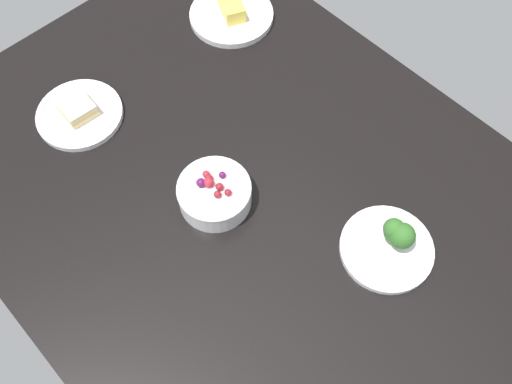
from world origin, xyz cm
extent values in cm
cube|color=black|center=(0.00, 0.00, 2.00)|extent=(143.98, 101.21, 4.00)
cylinder|color=silver|center=(41.72, -31.01, 4.80)|extent=(21.16, 21.16, 1.60)
torus|color=#B7B7BC|center=(41.72, -31.01, 5.60)|extent=(19.12, 19.12, 0.50)
cube|color=#F2D14C|center=(41.72, -31.01, 7.54)|extent=(9.99, 8.06, 3.89)
cylinder|color=silver|center=(42.51, 14.71, 4.68)|extent=(19.44, 19.44, 1.36)
torus|color=#B7B7BC|center=(42.51, 14.71, 5.36)|extent=(17.61, 17.61, 0.50)
cube|color=beige|center=(42.51, 14.71, 5.96)|extent=(7.63, 7.14, 1.20)
cube|color=#E5B24C|center=(42.51, 14.71, 6.96)|extent=(7.63, 7.14, 0.80)
cube|color=beige|center=(42.51, 14.71, 7.96)|extent=(7.63, 7.14, 1.20)
cylinder|color=silver|center=(5.16, 6.76, 6.62)|extent=(15.07, 15.07, 5.25)
torus|color=silver|center=(5.16, 6.76, 9.25)|extent=(15.27, 15.27, 0.80)
sphere|color=#B2232D|center=(8.32, 6.01, 10.02)|extent=(1.54, 1.54, 1.54)
sphere|color=maroon|center=(4.28, 6.00, 10.07)|extent=(1.65, 1.65, 1.65)
sphere|color=maroon|center=(3.28, 7.43, 10.01)|extent=(1.52, 1.52, 1.52)
sphere|color=maroon|center=(2.19, 5.62, 9.98)|extent=(1.47, 1.47, 1.47)
sphere|color=#B2232D|center=(6.40, 6.99, 10.28)|extent=(2.07, 2.07, 2.07)
sphere|color=#59144C|center=(7.46, 8.13, 10.20)|extent=(1.91, 1.91, 1.91)
sphere|color=#59144C|center=(5.98, 3.73, 9.97)|extent=(1.44, 1.44, 1.44)
sphere|color=maroon|center=(7.20, 6.24, 10.10)|extent=(1.69, 1.69, 1.69)
cylinder|color=silver|center=(-26.58, -10.44, 4.68)|extent=(18.63, 18.63, 1.37)
torus|color=#B7B7BC|center=(-26.58, -10.44, 5.37)|extent=(16.90, 16.90, 0.50)
cylinder|color=#9EBC72|center=(-25.92, -12.08, 6.38)|extent=(1.40, 1.40, 2.03)
sphere|color=#2D6023|center=(-25.92, -12.08, 8.89)|extent=(3.99, 3.99, 3.99)
cylinder|color=#9EBC72|center=(-27.55, -12.41, 6.48)|extent=(1.80, 1.80, 2.24)
sphere|color=#2D6023|center=(-27.55, -12.41, 9.54)|extent=(5.15, 5.15, 5.15)
cylinder|color=#9EBC72|center=(-25.54, -12.26, 6.77)|extent=(1.47, 1.47, 2.81)
sphere|color=#2D6023|center=(-25.54, -12.26, 9.76)|extent=(4.21, 4.21, 4.21)
camera|label=1|loc=(-40.27, 38.18, 107.24)|focal=39.28mm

